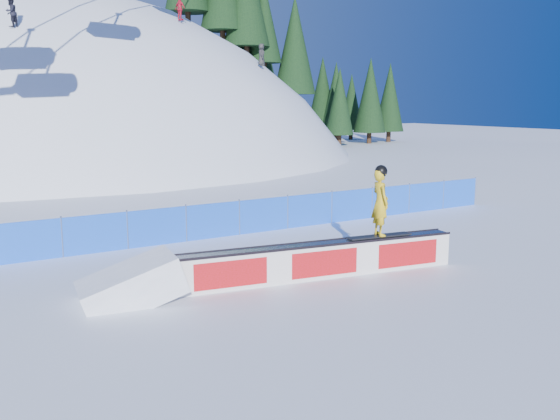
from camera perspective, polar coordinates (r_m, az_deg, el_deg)
ground at (r=18.72m, az=5.58°, el=-4.40°), size 160.00×160.00×0.00m
snow_hill at (r=61.73m, az=-19.79°, el=-12.12°), size 64.00×64.00×64.00m
treeline at (r=66.17m, az=0.56°, el=14.33°), size 27.23×12.90×21.68m
safety_fence at (r=22.24m, az=-1.47°, el=-0.46°), size 22.05×0.05×1.30m
rail_box at (r=16.57m, az=3.73°, el=-4.60°), size 7.93×1.77×0.95m
snow_ramp at (r=15.20m, az=-13.41°, el=-8.06°), size 2.67×1.90×1.53m
snowboarder at (r=17.14m, az=9.15°, el=0.75°), size 1.92×0.75×1.97m
distant_skiers at (r=46.88m, az=-14.87°, el=17.59°), size 18.94×11.62×7.77m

